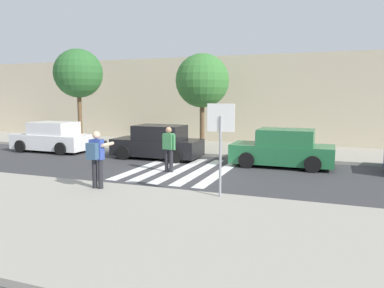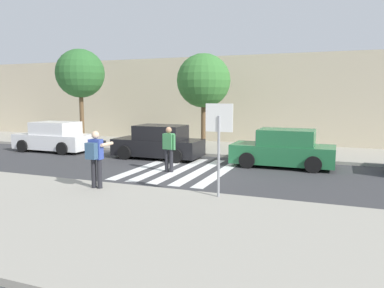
{
  "view_description": "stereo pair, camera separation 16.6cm",
  "coord_description": "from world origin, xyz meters",
  "px_view_note": "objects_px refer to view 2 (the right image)",
  "views": [
    {
      "loc": [
        5.52,
        -13.22,
        2.91
      ],
      "look_at": [
        0.6,
        -0.2,
        1.1
      ],
      "focal_mm": 35.0,
      "sensor_mm": 36.0,
      "label": 1
    },
    {
      "loc": [
        5.67,
        -13.16,
        2.91
      ],
      "look_at": [
        0.6,
        -0.2,
        1.1
      ],
      "focal_mm": 35.0,
      "sensor_mm": 36.0,
      "label": 2
    }
  ],
  "objects_px": {
    "stop_sign": "(219,129)",
    "photographer_with_backpack": "(96,154)",
    "parked_car_green": "(283,149)",
    "pedestrian_crossing": "(169,147)",
    "parked_car_black": "(159,143)",
    "street_tree_west": "(80,74)",
    "street_tree_center": "(204,81)",
    "parked_car_white": "(54,138)"
  },
  "relations": [
    {
      "from": "parked_car_green",
      "to": "street_tree_center",
      "type": "bearing_deg",
      "value": 148.38
    },
    {
      "from": "stop_sign",
      "to": "photographer_with_backpack",
      "type": "relative_size",
      "value": 1.48
    },
    {
      "from": "pedestrian_crossing",
      "to": "parked_car_white",
      "type": "distance_m",
      "value": 8.27
    },
    {
      "from": "photographer_with_backpack",
      "to": "parked_car_white",
      "type": "height_order",
      "value": "photographer_with_backpack"
    },
    {
      "from": "parked_car_white",
      "to": "street_tree_center",
      "type": "relative_size",
      "value": 0.84
    },
    {
      "from": "street_tree_west",
      "to": "parked_car_green",
      "type": "bearing_deg",
      "value": -10.02
    },
    {
      "from": "parked_car_white",
      "to": "parked_car_black",
      "type": "distance_m",
      "value": 6.08
    },
    {
      "from": "stop_sign",
      "to": "street_tree_center",
      "type": "relative_size",
      "value": 0.52
    },
    {
      "from": "pedestrian_crossing",
      "to": "street_tree_west",
      "type": "height_order",
      "value": "street_tree_west"
    },
    {
      "from": "stop_sign",
      "to": "parked_car_green",
      "type": "bearing_deg",
      "value": 80.68
    },
    {
      "from": "street_tree_west",
      "to": "street_tree_center",
      "type": "relative_size",
      "value": 1.09
    },
    {
      "from": "parked_car_green",
      "to": "photographer_with_backpack",
      "type": "bearing_deg",
      "value": -126.56
    },
    {
      "from": "stop_sign",
      "to": "street_tree_west",
      "type": "xyz_separation_m",
      "value": [
        -10.59,
        7.88,
        2.11
      ]
    },
    {
      "from": "pedestrian_crossing",
      "to": "parked_car_green",
      "type": "distance_m",
      "value": 4.75
    },
    {
      "from": "street_tree_center",
      "to": "pedestrian_crossing",
      "type": "bearing_deg",
      "value": -84.33
    },
    {
      "from": "stop_sign",
      "to": "photographer_with_backpack",
      "type": "xyz_separation_m",
      "value": [
        -3.7,
        -0.44,
        -0.83
      ]
    },
    {
      "from": "parked_car_green",
      "to": "street_tree_center",
      "type": "xyz_separation_m",
      "value": [
        -4.47,
        2.75,
        2.92
      ]
    },
    {
      "from": "parked_car_green",
      "to": "parked_car_black",
      "type": "bearing_deg",
      "value": 180.0
    },
    {
      "from": "street_tree_center",
      "to": "street_tree_west",
      "type": "bearing_deg",
      "value": -174.26
    },
    {
      "from": "street_tree_west",
      "to": "photographer_with_backpack",
      "type": "bearing_deg",
      "value": -50.37
    },
    {
      "from": "stop_sign",
      "to": "photographer_with_backpack",
      "type": "distance_m",
      "value": 3.82
    },
    {
      "from": "parked_car_white",
      "to": "parked_car_black",
      "type": "height_order",
      "value": "same"
    },
    {
      "from": "pedestrian_crossing",
      "to": "parked_car_black",
      "type": "distance_m",
      "value": 3.19
    },
    {
      "from": "pedestrian_crossing",
      "to": "photographer_with_backpack",
      "type": "bearing_deg",
      "value": -101.29
    },
    {
      "from": "stop_sign",
      "to": "pedestrian_crossing",
      "type": "relative_size",
      "value": 1.48
    },
    {
      "from": "parked_car_white",
      "to": "street_tree_west",
      "type": "distance_m",
      "value": 3.96
    },
    {
      "from": "parked_car_black",
      "to": "street_tree_center",
      "type": "bearing_deg",
      "value": 66.16
    },
    {
      "from": "stop_sign",
      "to": "pedestrian_crossing",
      "type": "xyz_separation_m",
      "value": [
        -2.98,
        3.18,
        -1.03
      ]
    },
    {
      "from": "parked_car_black",
      "to": "street_tree_west",
      "type": "distance_m",
      "value": 7.07
    },
    {
      "from": "photographer_with_backpack",
      "to": "stop_sign",
      "type": "bearing_deg",
      "value": 6.81
    },
    {
      "from": "street_tree_center",
      "to": "stop_sign",
      "type": "bearing_deg",
      "value": -67.76
    },
    {
      "from": "street_tree_west",
      "to": "parked_car_black",
      "type": "bearing_deg",
      "value": -19.2
    },
    {
      "from": "stop_sign",
      "to": "pedestrian_crossing",
      "type": "bearing_deg",
      "value": 133.12
    },
    {
      "from": "stop_sign",
      "to": "street_tree_center",
      "type": "xyz_separation_m",
      "value": [
        -3.51,
        8.59,
        1.65
      ]
    },
    {
      "from": "street_tree_west",
      "to": "street_tree_center",
      "type": "distance_m",
      "value": 7.13
    },
    {
      "from": "parked_car_green",
      "to": "street_tree_west",
      "type": "distance_m",
      "value": 12.2
    },
    {
      "from": "photographer_with_backpack",
      "to": "parked_car_green",
      "type": "distance_m",
      "value": 7.83
    },
    {
      "from": "parked_car_white",
      "to": "street_tree_west",
      "type": "xyz_separation_m",
      "value": [
        0.22,
        2.04,
        3.39
      ]
    },
    {
      "from": "pedestrian_crossing",
      "to": "parked_car_black",
      "type": "relative_size",
      "value": 0.42
    },
    {
      "from": "street_tree_west",
      "to": "pedestrian_crossing",
      "type": "bearing_deg",
      "value": -31.69
    },
    {
      "from": "pedestrian_crossing",
      "to": "street_tree_west",
      "type": "relative_size",
      "value": 0.32
    },
    {
      "from": "parked_car_white",
      "to": "pedestrian_crossing",
      "type": "bearing_deg",
      "value": -18.75
    }
  ]
}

